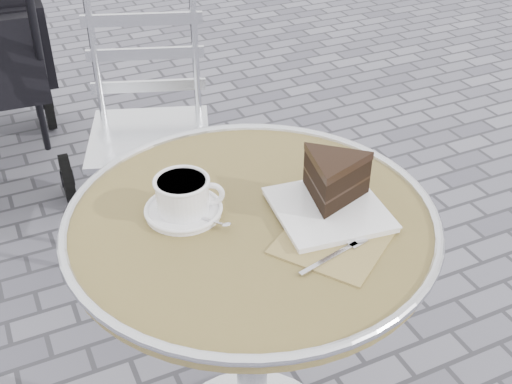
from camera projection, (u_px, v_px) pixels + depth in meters
name	position (u px, v px, depth m)	size (l,w,h in m)	color
cafe_table	(252.00, 281.00, 1.31)	(0.72, 0.72, 0.74)	silver
cappuccino_set	(184.00, 198.00, 1.21)	(0.15, 0.16, 0.07)	white
cake_plate_set	(333.00, 186.00, 1.21)	(0.27, 0.32, 0.11)	#947B51
bistro_chair	(148.00, 101.00, 2.09)	(0.48, 0.48, 0.84)	silver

